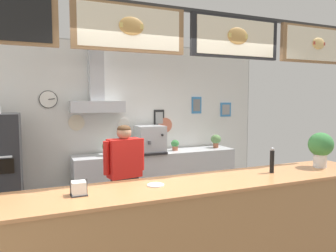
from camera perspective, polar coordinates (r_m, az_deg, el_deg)
The scene contains 13 objects.
back_wall_assembly at distance 5.70m, azimuth -7.80°, elevation 1.65°, with size 5.52×2.74×2.87m.
service_counter at distance 3.41m, azimuth 5.57°, elevation -18.34°, with size 4.35×0.74×1.01m.
back_prep_counter at distance 5.81m, azimuth -1.97°, elevation -9.16°, with size 3.00×0.55×0.89m.
shop_worker at distance 4.33m, azimuth -7.91°, elevation -9.11°, with size 0.59×0.29×1.51m.
espresso_machine at distance 5.61m, azimuth -3.23°, elevation -2.47°, with size 0.48×0.50×0.48m.
potted_thyme at distance 5.56m, azimuth -6.33°, elevation -3.46°, with size 0.20×0.20×0.26m.
potted_oregano at distance 5.86m, azimuth 1.29°, elevation -3.40°, with size 0.15×0.15×0.20m.
potted_basil at distance 6.27m, azimuth 8.71°, elevation -2.53°, with size 0.20×0.20×0.26m.
potted_rosemary at distance 5.43m, azimuth -10.77°, elevation -3.83°, with size 0.22×0.22×0.26m.
napkin_holder at distance 2.91m, azimuth -15.94°, elevation -10.92°, with size 0.15×0.14×0.14m.
condiment_plate at distance 3.10m, azimuth -2.27°, elevation -10.68°, with size 0.17×0.17×0.01m.
pepper_grinder at distance 3.78m, azimuth 18.42°, elevation -5.94°, with size 0.05×0.05×0.29m.
basil_vase at distance 4.29m, azimuth 26.04°, elevation -3.54°, with size 0.29×0.29×0.43m.
Camera 1 is at (-1.50, -3.30, 1.85)m, focal length 33.47 mm.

